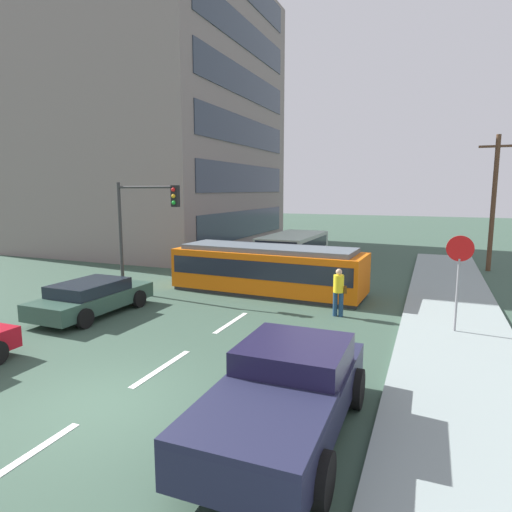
% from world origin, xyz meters
% --- Properties ---
extents(ground_plane, '(120.00, 120.00, 0.00)m').
position_xyz_m(ground_plane, '(0.00, 10.00, 0.00)').
color(ground_plane, '#364F40').
extents(sidewalk_curb_right, '(3.20, 36.00, 0.14)m').
position_xyz_m(sidewalk_curb_right, '(6.80, 6.00, 0.07)').
color(sidewalk_curb_right, gray).
rests_on(sidewalk_curb_right, ground).
extents(lane_stripe_0, '(0.16, 2.40, 0.01)m').
position_xyz_m(lane_stripe_0, '(0.00, -2.00, 0.01)').
color(lane_stripe_0, silver).
rests_on(lane_stripe_0, ground).
extents(lane_stripe_1, '(0.16, 2.40, 0.01)m').
position_xyz_m(lane_stripe_1, '(0.00, 2.00, 0.01)').
color(lane_stripe_1, silver).
rests_on(lane_stripe_1, ground).
extents(lane_stripe_2, '(0.16, 2.40, 0.01)m').
position_xyz_m(lane_stripe_2, '(0.00, 6.00, 0.01)').
color(lane_stripe_2, silver).
rests_on(lane_stripe_2, ground).
extents(lane_stripe_3, '(0.16, 2.40, 0.01)m').
position_xyz_m(lane_stripe_3, '(0.00, 16.48, 0.01)').
color(lane_stripe_3, silver).
rests_on(lane_stripe_3, ground).
extents(lane_stripe_4, '(0.16, 2.40, 0.01)m').
position_xyz_m(lane_stripe_4, '(0.00, 22.48, 0.01)').
color(lane_stripe_4, silver).
rests_on(lane_stripe_4, ground).
extents(corner_building, '(16.63, 16.85, 19.20)m').
position_xyz_m(corner_building, '(-14.72, 22.23, 9.60)').
color(corner_building, gray).
rests_on(corner_building, ground).
extents(streetcar_tram, '(8.21, 2.89, 2.00)m').
position_xyz_m(streetcar_tram, '(-0.38, 10.48, 1.03)').
color(streetcar_tram, '#DF600B').
rests_on(streetcar_tram, ground).
extents(city_bus, '(2.64, 5.77, 1.87)m').
position_xyz_m(city_bus, '(-1.18, 16.69, 1.07)').
color(city_bus, '#A7BEAC').
rests_on(city_bus, ground).
extents(pedestrian_crossing, '(0.47, 0.36, 1.67)m').
position_xyz_m(pedestrian_crossing, '(3.11, 8.07, 0.94)').
color(pedestrian_crossing, navy).
rests_on(pedestrian_crossing, ground).
extents(pickup_truck_parked, '(2.30, 5.01, 1.55)m').
position_xyz_m(pickup_truck_parked, '(3.74, 0.35, 0.80)').
color(pickup_truck_parked, '#1F213C').
rests_on(pickup_truck_parked, ground).
extents(parked_sedan_mid, '(2.09, 4.53, 1.19)m').
position_xyz_m(parked_sedan_mid, '(-4.94, 5.07, 0.62)').
color(parked_sedan_mid, '#325043').
rests_on(parked_sedan_mid, ground).
extents(stop_sign, '(0.76, 0.07, 2.88)m').
position_xyz_m(stop_sign, '(6.77, 7.38, 2.19)').
color(stop_sign, gray).
rests_on(stop_sign, sidewalk_curb_right).
extents(traffic_light_mast, '(2.94, 0.33, 4.64)m').
position_xyz_m(traffic_light_mast, '(-4.96, 8.23, 3.28)').
color(traffic_light_mast, '#333333').
rests_on(traffic_light_mast, ground).
extents(utility_pole_mid, '(1.80, 0.24, 7.17)m').
position_xyz_m(utility_pole_mid, '(8.90, 19.65, 3.76)').
color(utility_pole_mid, brown).
rests_on(utility_pole_mid, ground).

